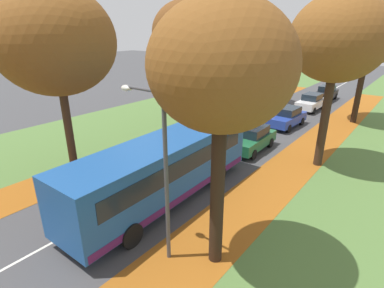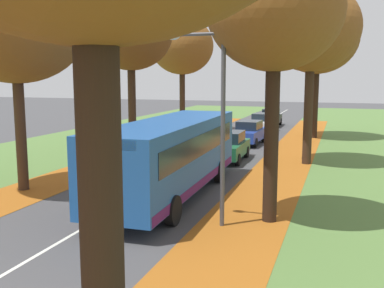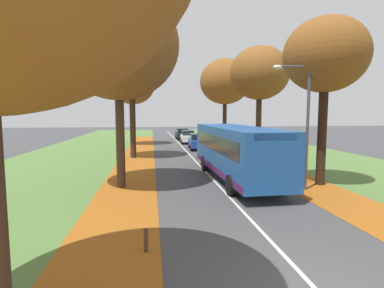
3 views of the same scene
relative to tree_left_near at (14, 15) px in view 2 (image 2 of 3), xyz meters
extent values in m
cube|color=#517538|center=(-4.24, 10.08, -7.01)|extent=(12.00, 90.00, 0.01)
cube|color=#9E5619|center=(0.36, 4.08, -7.01)|extent=(2.80, 60.00, 0.00)
cube|color=#517538|center=(14.16, 10.08, -7.01)|extent=(12.00, 90.00, 0.01)
cube|color=#9E5619|center=(9.56, 4.08, -7.01)|extent=(2.80, 60.00, 0.00)
cube|color=silver|center=(4.96, 10.08, -7.01)|extent=(0.12, 80.00, 0.01)
cylinder|color=#422D1E|center=(0.00, 0.00, -4.61)|extent=(0.43, 0.43, 4.81)
ellipsoid|color=brown|center=(0.00, 0.00, 0.02)|extent=(5.95, 5.95, 5.35)
cylinder|color=#382619|center=(0.00, 10.25, -4.32)|extent=(0.49, 0.49, 5.40)
ellipsoid|color=brown|center=(0.00, 10.25, 0.32)|extent=(5.16, 5.16, 4.64)
cylinder|color=#382619|center=(-0.61, 21.16, -4.41)|extent=(0.47, 0.47, 5.21)
ellipsoid|color=brown|center=(-0.61, 21.16, 0.17)|extent=(5.26, 5.26, 4.73)
cylinder|color=black|center=(9.94, -10.80, -4.34)|extent=(0.48, 0.48, 5.36)
cylinder|color=black|center=(10.29, -0.86, -4.47)|extent=(0.46, 0.46, 5.10)
ellipsoid|color=brown|center=(10.29, -0.86, -0.35)|extent=(4.18, 4.18, 3.76)
cylinder|color=#382619|center=(10.68, 9.47, -4.39)|extent=(0.47, 0.47, 5.26)
ellipsoid|color=brown|center=(10.68, 9.47, 0.12)|extent=(4.99, 4.99, 4.49)
cylinder|color=black|center=(10.39, 20.35, -4.37)|extent=(0.48, 0.48, 5.30)
ellipsoid|color=brown|center=(10.39, 20.35, 0.55)|extent=(6.04, 6.04, 5.44)
cylinder|color=#47474C|center=(8.96, -1.81, -4.02)|extent=(0.14, 0.14, 6.00)
cylinder|color=#47474C|center=(8.16, -1.81, -1.12)|extent=(1.60, 0.10, 0.10)
ellipsoid|color=silver|center=(7.36, -1.81, -1.17)|extent=(0.44, 0.28, 0.20)
cube|color=#1E5199|center=(6.21, 0.96, -5.29)|extent=(2.73, 10.45, 2.50)
cube|color=#19232D|center=(6.33, -4.18, -4.94)|extent=(2.30, 0.15, 1.30)
cube|color=#19232D|center=(6.21, 0.96, -4.89)|extent=(2.75, 9.21, 0.80)
cube|color=#4C1951|center=(6.21, 0.96, -6.36)|extent=(2.75, 10.25, 0.32)
cube|color=yellow|center=(6.33, -4.20, -4.22)|extent=(1.75, 0.12, 0.28)
cylinder|color=black|center=(7.47, -2.24, -6.54)|extent=(0.32, 0.97, 0.96)
cylinder|color=black|center=(5.10, -2.29, -6.54)|extent=(0.32, 0.97, 0.96)
cylinder|color=black|center=(7.33, 3.85, -6.54)|extent=(0.32, 0.97, 0.96)
cylinder|color=black|center=(4.96, 3.79, -6.54)|extent=(0.32, 0.97, 0.96)
cube|color=#1E6038|center=(6.47, 9.05, -6.35)|extent=(1.80, 4.24, 0.70)
cube|color=#19232D|center=(6.47, 9.20, -5.70)|extent=(1.49, 2.05, 0.60)
cylinder|color=black|center=(7.29, 7.77, -6.70)|extent=(0.23, 0.64, 0.64)
cylinder|color=black|center=(5.72, 7.73, -6.70)|extent=(0.23, 0.64, 0.64)
cylinder|color=black|center=(7.23, 10.37, -6.70)|extent=(0.23, 0.64, 0.64)
cylinder|color=black|center=(5.66, 10.34, -6.70)|extent=(0.23, 0.64, 0.64)
cube|color=#233D9E|center=(6.31, 15.46, -6.35)|extent=(1.90, 4.28, 0.70)
cube|color=#19232D|center=(6.32, 15.61, -5.70)|extent=(1.54, 2.08, 0.60)
cylinder|color=black|center=(7.03, 14.13, -6.70)|extent=(0.25, 0.65, 0.64)
cylinder|color=black|center=(5.47, 14.20, -6.70)|extent=(0.25, 0.65, 0.64)
cylinder|color=black|center=(7.16, 16.73, -6.70)|extent=(0.25, 0.65, 0.64)
cylinder|color=black|center=(5.59, 16.80, -6.70)|extent=(0.25, 0.65, 0.64)
cube|color=silver|center=(6.09, 22.22, -6.35)|extent=(1.85, 4.26, 0.70)
cube|color=#19232D|center=(6.09, 22.37, -5.70)|extent=(1.52, 2.07, 0.60)
cylinder|color=black|center=(6.82, 20.89, -6.70)|extent=(0.24, 0.65, 0.64)
cylinder|color=black|center=(5.26, 20.95, -6.70)|extent=(0.24, 0.65, 0.64)
cylinder|color=black|center=(6.92, 23.50, -6.70)|extent=(0.24, 0.65, 0.64)
cylinder|color=black|center=(5.35, 23.55, -6.70)|extent=(0.24, 0.65, 0.64)
cube|color=black|center=(5.97, 27.72, -6.35)|extent=(1.79, 4.24, 0.70)
cube|color=#19232D|center=(5.96, 27.87, -5.70)|extent=(1.49, 2.05, 0.60)
cylinder|color=black|center=(6.78, 26.44, -6.70)|extent=(0.23, 0.64, 0.64)
cylinder|color=black|center=(5.21, 26.40, -6.70)|extent=(0.23, 0.64, 0.64)
cylinder|color=black|center=(6.72, 29.04, -6.70)|extent=(0.23, 0.64, 0.64)
cylinder|color=black|center=(5.16, 29.00, -6.70)|extent=(0.23, 0.64, 0.64)
camera|label=1|loc=(14.88, -7.98, 0.60)|focal=28.00mm
camera|label=2|loc=(12.38, -14.96, -2.38)|focal=42.00mm
camera|label=3|loc=(1.55, -15.25, -3.32)|focal=28.00mm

